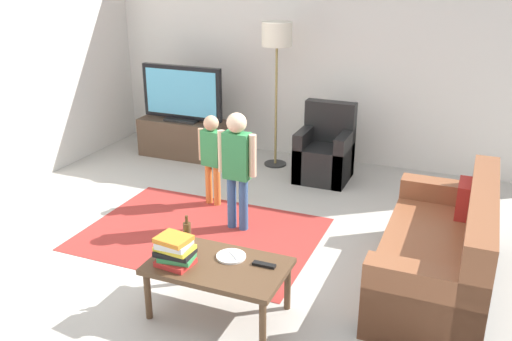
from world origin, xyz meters
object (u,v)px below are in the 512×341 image
Objects in this scene: tv at (182,94)px; book_stack at (175,251)px; coffee_table at (218,270)px; bottle at (187,236)px; couch at (445,256)px; child_center at (237,161)px; armchair at (325,154)px; child_near_tv at (212,152)px; tv_stand at (185,139)px; plate at (231,256)px; floor_lamp at (277,42)px; tv_remote at (264,265)px.

book_stack is (1.67, -3.08, -0.32)m from tv.
bottle is (-0.30, 0.10, 0.17)m from coffee_table.
couch is 6.27× the size of book_stack.
tv is 3.52m from book_stack.
armchair is at bearing 75.61° from child_center.
couch reaches higher than book_stack.
book_stack is at bearing -83.62° from child_center.
child_near_tv is at bearing 117.76° from coffee_table.
tv_stand is 3.34m from bottle.
armchair is 2.83m from plate.
plate is (-1.46, -0.88, 0.14)m from couch.
floor_lamp is at bearing 104.50° from plate.
tv_remote is (0.32, 0.10, 0.06)m from coffee_table.
couch reaches higher than bottle.
tv_stand is 3.99m from couch.
tv_remote is (0.35, -2.84, 0.13)m from armchair.
tv is at bearing -90.00° from tv_stand.
couch is 1.49m from tv_remote.
couch is 2.56m from child_near_tv.
coffee_table is at bearing -76.90° from floor_lamp.
tv_stand is 4.18× the size of book_stack.
bottle is at bearing -83.40° from child_center.
floor_lamp is at bearing 7.10° from tv_stand.
tv_stand is 5.45× the size of plate.
tv_stand is 1.64m from child_near_tv.
armchair is 1.44m from floor_lamp.
tv_stand is 7.06× the size of tv_remote.
floor_lamp reaches higher than plate.
tv is at bearing 123.34° from coffee_table.
child_near_tv is 5.77× the size of tv_remote.
tv_stand is 1.22× the size of child_near_tv.
coffee_table is at bearing -89.49° from armchair.
book_stack is at bearing -94.74° from armchair.
armchair is at bearing 85.26° from book_stack.
tv is at bearing 130.30° from child_near_tv.
child_near_tv is at bearing -50.18° from tv_stand.
floor_lamp is 3.40m from tv_remote.
tv_remote is (1.24, -1.65, -0.16)m from child_near_tv.
child_near_tv is at bearing 126.29° from tv_remote.
floor_lamp reaches higher than child_near_tv.
tv_stand is 3.57m from coffee_table.
tv_stand is at bearing 124.93° from plate.
book_stack is 0.22m from bottle.
coffee_table is at bearing -112.73° from plate.
book_stack is at bearing -71.06° from child_near_tv.
tv is 1.42m from floor_lamp.
couch is 2.12m from book_stack.
floor_lamp is at bearing 82.09° from child_near_tv.
tv_remote is at bearing -4.24° from plate.
bottle reaches higher than plate.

